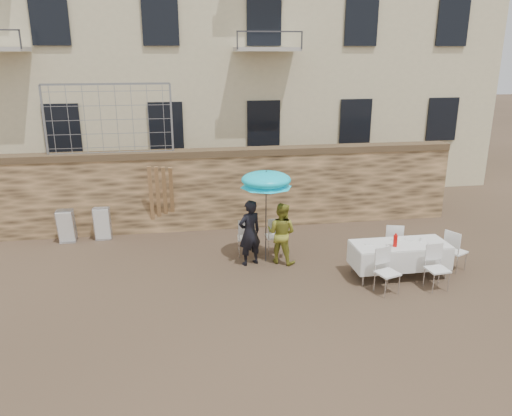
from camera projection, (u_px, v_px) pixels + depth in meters
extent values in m
plane|color=brown|center=(254.00, 312.00, 9.59)|extent=(80.00, 80.00, 0.00)
cube|color=olive|center=(226.00, 189.00, 13.96)|extent=(13.00, 0.50, 2.20)
imported|color=black|center=(250.00, 233.00, 11.53)|extent=(0.67, 0.57, 1.57)
imported|color=gold|center=(281.00, 233.00, 11.66)|extent=(0.90, 0.86, 1.46)
cylinder|color=#3F3F44|center=(266.00, 225.00, 11.64)|extent=(0.03, 0.03, 1.84)
cone|color=#0AD9F8|center=(266.00, 182.00, 11.33)|extent=(1.19, 1.19, 0.22)
cube|color=white|center=(400.00, 244.00, 10.93)|extent=(2.10, 0.85, 0.05)
cylinder|color=silver|center=(364.00, 270.00, 10.57)|extent=(0.04, 0.04, 0.74)
cylinder|color=silver|center=(447.00, 264.00, 10.86)|extent=(0.04, 0.04, 0.74)
cylinder|color=silver|center=(353.00, 257.00, 11.22)|extent=(0.04, 0.04, 0.74)
cylinder|color=silver|center=(431.00, 252.00, 11.51)|extent=(0.04, 0.04, 0.74)
cylinder|color=red|center=(395.00, 241.00, 10.71)|extent=(0.09, 0.09, 0.26)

